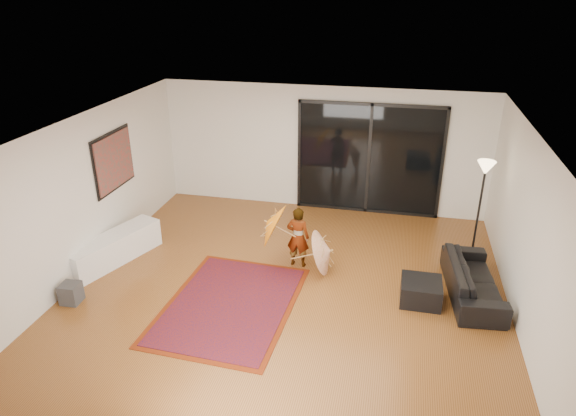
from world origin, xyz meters
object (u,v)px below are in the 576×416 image
(media_console, at_px, (114,248))
(child, at_px, (298,237))
(sofa, at_px, (473,280))
(ottoman, at_px, (421,291))

(media_console, distance_m, child, 3.33)
(sofa, bearing_deg, ottoman, 109.49)
(media_console, height_order, ottoman, media_console)
(sofa, xyz_separation_m, child, (-2.94, 0.32, 0.28))
(child, bearing_deg, ottoman, 166.30)
(media_console, xyz_separation_m, sofa, (6.20, 0.28, 0.02))
(media_console, xyz_separation_m, ottoman, (5.39, -0.10, -0.08))
(media_console, relative_size, sofa, 0.99)
(media_console, relative_size, child, 1.68)
(sofa, bearing_deg, media_console, 87.24)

